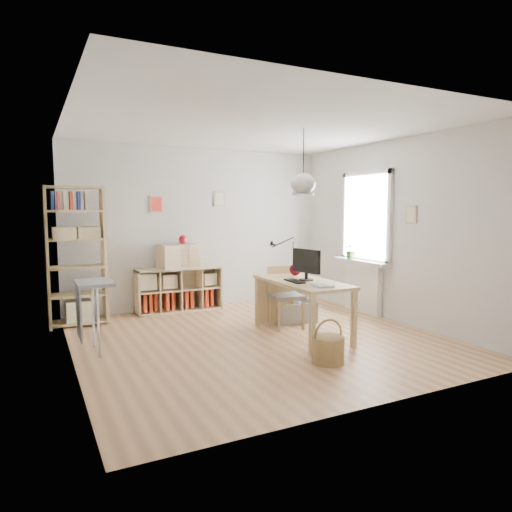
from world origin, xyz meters
name	(u,v)px	position (x,y,z in m)	size (l,w,h in m)	color
ground	(259,339)	(0.00, 0.00, 0.00)	(4.50, 4.50, 0.00)	tan
room_shell	(303,184)	(0.55, -0.15, 2.00)	(4.50, 4.50, 4.50)	white
window_unit	(366,217)	(2.23, 0.60, 1.55)	(0.07, 1.16, 1.46)	white
radiator	(363,288)	(2.19, 0.60, 0.40)	(0.10, 0.80, 0.80)	white
windowsill	(361,262)	(2.14, 0.60, 0.83)	(0.22, 1.20, 0.06)	white
desk	(302,287)	(0.55, -0.15, 0.66)	(0.70, 1.50, 0.75)	tan
cube_shelf	(177,293)	(-0.47, 2.08, 0.30)	(1.40, 0.38, 0.72)	tan
tall_bookshelf	(76,251)	(-2.04, 1.80, 1.09)	(0.80, 0.38, 2.00)	tan
side_table	(89,297)	(-2.04, 0.35, 0.67)	(0.40, 0.55, 0.85)	gray
chair	(285,293)	(0.60, 0.38, 0.49)	(0.48, 0.48, 0.86)	gray
wicker_basket	(328,349)	(0.25, -1.16, 0.16)	(0.36, 0.36, 0.49)	#9E7E47
storage_chest	(293,307)	(0.90, 0.64, 0.20)	(0.67, 0.74, 0.62)	#B7B7B2
monitor	(306,263)	(0.60, -0.18, 0.98)	(0.19, 0.47, 0.41)	black
keyboard	(295,281)	(0.40, -0.20, 0.76)	(0.14, 0.37, 0.02)	black
task_lamp	(282,251)	(0.59, 0.46, 1.08)	(0.46, 0.17, 0.49)	black
yarn_ball	(295,270)	(0.70, 0.27, 0.83)	(0.17, 0.17, 0.17)	#460917
paper_tray	(322,285)	(0.52, -0.65, 0.76)	(0.21, 0.26, 0.03)	white
drawer_chest	(179,256)	(-0.45, 2.04, 0.91)	(0.67, 0.31, 0.38)	tan
red_vase	(183,239)	(-0.37, 2.04, 1.18)	(0.13, 0.13, 0.15)	maroon
potted_plant	(352,250)	(2.12, 0.82, 1.01)	(0.27, 0.23, 0.30)	#326F29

